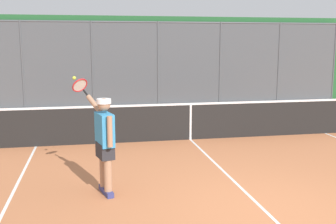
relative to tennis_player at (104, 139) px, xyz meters
name	(u,v)px	position (x,y,z in m)	size (l,w,h in m)	color
ground_plane	(266,212)	(-2.33, 1.22, -0.94)	(60.00, 60.00, 0.00)	#B76B42
fence_backdrop	(155,63)	(-2.33, -9.14, 0.78)	(17.51, 1.37, 3.45)	#474C51
tennis_net	(190,121)	(-2.33, -3.45, -0.44)	(9.99, 0.09, 1.07)	#2D2D2D
tennis_player	(104,139)	(0.00, 0.00, 0.00)	(0.72, 1.26, 1.90)	navy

